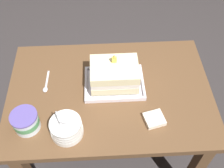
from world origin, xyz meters
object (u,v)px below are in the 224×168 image
Objects in this scene: ice_cream_tub at (26,121)px; napkin_pile at (154,119)px; birthday_cake at (114,74)px; bowl_stack at (66,128)px; serving_spoon_near_tray at (46,87)px; foil_tray at (114,84)px.

ice_cream_tub is 1.15× the size of napkin_pile.
bowl_stack is at bearing -130.52° from birthday_cake.
ice_cream_tub is at bearing -104.81° from serving_spoon_near_tray.
birthday_cake reaches higher than foil_tray.
ice_cream_tub is 0.83× the size of serving_spoon_near_tray.
foil_tray is 0.29m from napkin_pile.
foil_tray is 0.35m from serving_spoon_near_tray.
ice_cream_tub is (-0.41, -0.23, -0.03)m from birthday_cake.
bowl_stack is 1.02× the size of serving_spoon_near_tray.
napkin_pile is at bearing -52.36° from foil_tray.
serving_spoon_near_tray is at bearing -179.76° from birthday_cake.
bowl_stack is 1.40× the size of napkin_pile.
birthday_cake is 0.29m from napkin_pile.
foil_tray is 2.03× the size of bowl_stack.
ice_cream_tub is at bearing -151.19° from birthday_cake.
birthday_cake is at bearing 90.00° from foil_tray.
bowl_stack is at bearing -130.52° from foil_tray.
napkin_pile is at bearing 0.14° from ice_cream_tub.
ice_cream_tub reaches higher than foil_tray.
bowl_stack is 0.30m from serving_spoon_near_tray.
foil_tray is 0.36m from bowl_stack.
bowl_stack is at bearing -65.05° from serving_spoon_near_tray.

